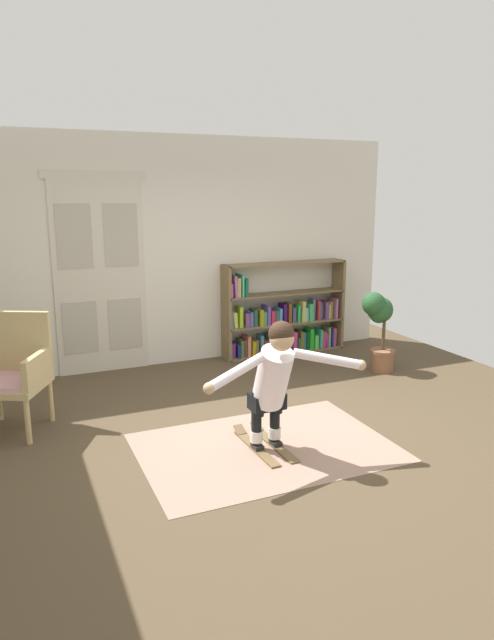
% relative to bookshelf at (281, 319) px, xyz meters
% --- Properties ---
extents(ground_plane, '(7.20, 7.20, 0.00)m').
position_rel_bookshelf_xyz_m(ground_plane, '(-1.41, -2.39, -0.48)').
color(ground_plane, '#4F402C').
extents(back_wall, '(6.00, 0.10, 2.90)m').
position_rel_bookshelf_xyz_m(back_wall, '(-1.41, 0.21, 0.97)').
color(back_wall, silver).
rests_on(back_wall, ground).
extents(double_door, '(1.22, 0.05, 2.45)m').
position_rel_bookshelf_xyz_m(double_door, '(-2.40, 0.15, 0.75)').
color(double_door, beige).
rests_on(double_door, ground).
extents(rug, '(2.19, 1.53, 0.01)m').
position_rel_bookshelf_xyz_m(rug, '(-1.48, -2.64, -0.47)').
color(rug, '#9E7B6A').
rests_on(rug, ground).
extents(bookshelf, '(1.77, 0.30, 1.27)m').
position_rel_bookshelf_xyz_m(bookshelf, '(0.00, 0.00, 0.00)').
color(bookshelf, brown).
rests_on(bookshelf, ground).
extents(wicker_chair, '(0.81, 0.81, 1.10)m').
position_rel_bookshelf_xyz_m(wicker_chair, '(-3.48, -1.31, 0.11)').
color(wicker_chair, tan).
rests_on(wicker_chair, ground).
extents(potted_plant, '(0.41, 0.41, 0.99)m').
position_rel_bookshelf_xyz_m(potted_plant, '(0.77, -1.16, 0.16)').
color(potted_plant, brown).
rests_on(potted_plant, ground).
extents(skis_pair, '(0.29, 0.80, 0.07)m').
position_rel_bookshelf_xyz_m(skis_pair, '(-1.48, -2.61, -0.45)').
color(skis_pair, brown).
rests_on(skis_pair, rug).
extents(person_skier, '(1.45, 0.59, 1.13)m').
position_rel_bookshelf_xyz_m(person_skier, '(-1.48, -2.78, 0.23)').
color(person_skier, white).
rests_on(person_skier, skis_pair).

